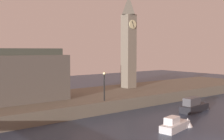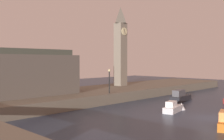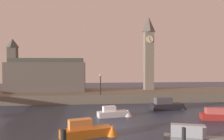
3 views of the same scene
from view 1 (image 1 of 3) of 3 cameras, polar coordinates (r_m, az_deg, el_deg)
The scene contains 6 objects.
far_embankment at distance 38.51m, azimuth -5.74°, elevation -6.15°, with size 70.00×12.00×1.50m, color #6B6051.
clock_tower at distance 45.17m, azimuth 3.41°, elevation 6.05°, with size 2.00×2.06×14.75m.
parliament_hall at distance 34.67m, azimuth -21.88°, elevation -1.16°, with size 14.45×6.04×9.94m.
streetlamp at distance 33.46m, azimuth -1.59°, elevation -2.57°, with size 0.36×0.36×3.48m.
boat_ferry_white at distance 27.96m, azimuth 13.22°, elevation -10.77°, with size 4.61×2.08×1.43m.
boat_barge_dark at distance 36.64m, azimuth 16.77°, elevation -7.01°, with size 5.55×2.15×1.91m.
Camera 1 is at (-20.15, -12.09, 7.59)m, focal length 44.85 mm.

